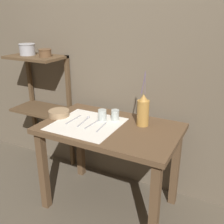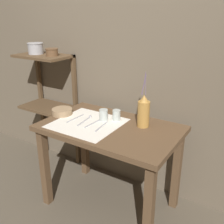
# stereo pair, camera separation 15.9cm
# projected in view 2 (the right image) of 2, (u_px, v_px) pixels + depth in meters

# --- Properties ---
(ground_plane) EXTENTS (12.00, 12.00, 0.00)m
(ground_plane) POSITION_uv_depth(u_px,v_px,m) (110.00, 203.00, 2.28)
(ground_plane) COLOR brown
(stone_wall_back) EXTENTS (7.00, 0.06, 2.40)m
(stone_wall_back) POSITION_uv_depth(u_px,v_px,m) (138.00, 58.00, 2.20)
(stone_wall_back) COLOR #6B5E4C
(stone_wall_back) RESTS_ON ground_plane
(wooden_table) EXTENTS (1.06, 0.66, 0.74)m
(wooden_table) POSITION_uv_depth(u_px,v_px,m) (110.00, 140.00, 2.06)
(wooden_table) COLOR brown
(wooden_table) RESTS_ON ground_plane
(wooden_shelf_unit) EXTENTS (0.53, 0.33, 1.18)m
(wooden_shelf_unit) POSITION_uv_depth(u_px,v_px,m) (49.00, 90.00, 2.64)
(wooden_shelf_unit) COLOR brown
(wooden_shelf_unit) RESTS_ON ground_plane
(linen_cloth) EXTENTS (0.51, 0.49, 0.00)m
(linen_cloth) POSITION_uv_depth(u_px,v_px,m) (88.00, 123.00, 2.07)
(linen_cloth) COLOR white
(linen_cloth) RESTS_ON wooden_table
(pitcher_with_flowers) EXTENTS (0.09, 0.09, 0.43)m
(pitcher_with_flowers) POSITION_uv_depth(u_px,v_px,m) (144.00, 112.00, 1.97)
(pitcher_with_flowers) COLOR #B7843D
(pitcher_with_flowers) RESTS_ON wooden_table
(wooden_bowl) EXTENTS (0.17, 0.17, 0.05)m
(wooden_bowl) POSITION_uv_depth(u_px,v_px,m) (62.00, 112.00, 2.23)
(wooden_bowl) COLOR #9E7F5B
(wooden_bowl) RESTS_ON wooden_table
(glass_tumbler_near) EXTENTS (0.07, 0.07, 0.09)m
(glass_tumbler_near) POSITION_uv_depth(u_px,v_px,m) (104.00, 115.00, 2.10)
(glass_tumbler_near) COLOR #B7C1BC
(glass_tumbler_near) RESTS_ON wooden_table
(glass_tumbler_far) EXTENTS (0.06, 0.06, 0.09)m
(glass_tumbler_far) POSITION_uv_depth(u_px,v_px,m) (116.00, 115.00, 2.10)
(glass_tumbler_far) COLOR #B7C1BC
(glass_tumbler_far) RESTS_ON wooden_table
(knife_center) EXTENTS (0.02, 0.20, 0.00)m
(knife_center) POSITION_uv_depth(u_px,v_px,m) (75.00, 118.00, 2.15)
(knife_center) COLOR #A8A8AD
(knife_center) RESTS_ON wooden_table
(spoon_inner) EXTENTS (0.04, 0.21, 0.02)m
(spoon_inner) POSITION_uv_depth(u_px,v_px,m) (88.00, 118.00, 2.14)
(spoon_inner) COLOR #A8A8AD
(spoon_inner) RESTS_ON wooden_table
(spoon_outer) EXTENTS (0.03, 0.21, 0.02)m
(spoon_outer) POSITION_uv_depth(u_px,v_px,m) (98.00, 121.00, 2.10)
(spoon_outer) COLOR #A8A8AD
(spoon_outer) RESTS_ON wooden_table
(fork_inner) EXTENTS (0.04, 0.20, 0.00)m
(fork_inner) POSITION_uv_depth(u_px,v_px,m) (102.00, 126.00, 2.00)
(fork_inner) COLOR #A8A8AD
(fork_inner) RESTS_ON wooden_table
(metal_pot_large) EXTENTS (0.15, 0.15, 0.11)m
(metal_pot_large) POSITION_uv_depth(u_px,v_px,m) (36.00, 48.00, 2.51)
(metal_pot_large) COLOR #A8A8AD
(metal_pot_large) RESTS_ON wooden_shelf_unit
(metal_pot_small) EXTENTS (0.12, 0.12, 0.07)m
(metal_pot_small) POSITION_uv_depth(u_px,v_px,m) (52.00, 52.00, 2.41)
(metal_pot_small) COLOR brown
(metal_pot_small) RESTS_ON wooden_shelf_unit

